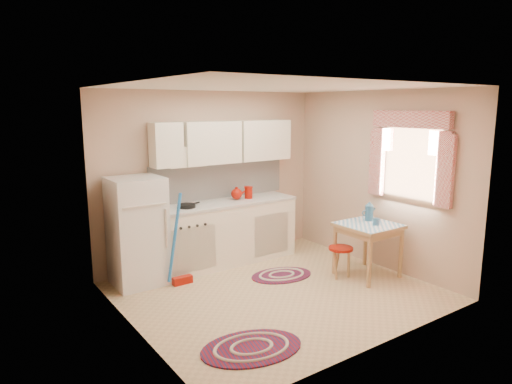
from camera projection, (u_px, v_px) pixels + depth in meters
room_shell at (276, 162)px, 5.69m from camera, size 3.64×3.60×2.52m
fridge at (137, 231)px, 5.84m from camera, size 0.65×0.60×1.40m
broom at (181, 240)px, 5.83m from camera, size 0.28×0.12×1.20m
base_cabinets at (223, 234)px, 6.66m from camera, size 2.25×0.60×0.88m
countertop at (222, 203)px, 6.58m from camera, size 2.27×0.62×0.04m
frying_pan at (187, 206)px, 6.20m from camera, size 0.31×0.31×0.05m
red_kettle at (237, 194)px, 6.70m from camera, size 0.18×0.17×0.18m
red_canister at (248, 193)px, 6.82m from camera, size 0.15×0.15×0.16m
table at (367, 250)px, 6.18m from camera, size 0.72×0.72×0.72m
stool at (340, 262)px, 6.15m from camera, size 0.43×0.43×0.42m
coffee_pot at (369, 211)px, 6.26m from camera, size 0.18×0.16×0.29m
mug at (376, 222)px, 6.04m from camera, size 0.11×0.11×0.10m
rug_center at (282, 275)px, 6.22m from camera, size 0.95×0.73×0.02m
rug_left at (252, 348)px, 4.35m from camera, size 1.13×0.87×0.02m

